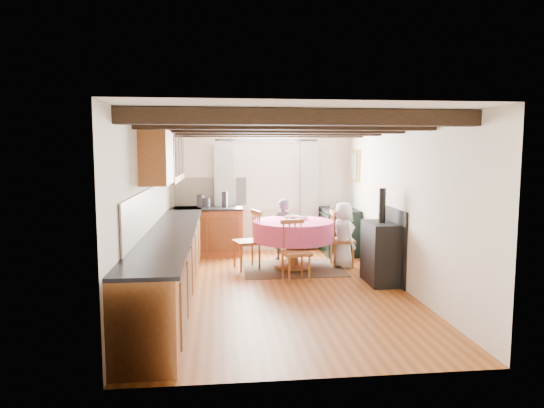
{
  "coord_description": "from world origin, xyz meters",
  "views": [
    {
      "loc": [
        -0.81,
        -6.66,
        1.97
      ],
      "look_at": [
        0.0,
        0.8,
        1.15
      ],
      "focal_mm": 31.51,
      "sensor_mm": 36.0,
      "label": 1
    }
  ],
  "objects": [
    {
      "name": "wall_front",
      "position": [
        0.0,
        -2.75,
        1.2
      ],
      "size": [
        3.6,
        0.0,
        2.4
      ],
      "primitive_type": "cube",
      "color": "silver",
      "rests_on": "ground"
    },
    {
      "name": "rug",
      "position": [
        0.4,
        1.18,
        0.01
      ],
      "size": [
        1.68,
        1.3,
        0.01
      ],
      "primitive_type": "cube",
      "color": "#48351E",
      "rests_on": "floor"
    },
    {
      "name": "dining_table",
      "position": [
        0.4,
        1.18,
        0.41
      ],
      "size": [
        1.36,
        1.36,
        0.82
      ],
      "primitive_type": null,
      "color": "#C64273",
      "rests_on": "floor"
    },
    {
      "name": "chair_right",
      "position": [
        1.27,
        1.27,
        0.49
      ],
      "size": [
        0.47,
        0.45,
        0.97
      ],
      "primitive_type": null,
      "rotation": [
        0.0,
        0.0,
        1.5
      ],
      "color": "brown",
      "rests_on": "floor"
    },
    {
      "name": "window_frame",
      "position": [
        0.1,
        2.73,
        1.6
      ],
      "size": [
        1.34,
        0.03,
        1.54
      ],
      "primitive_type": "cube",
      "color": "white",
      "rests_on": "wall_back"
    },
    {
      "name": "splash_left",
      "position": [
        -1.78,
        0.3,
        1.2
      ],
      "size": [
        0.02,
        4.5,
        0.55
      ],
      "primitive_type": "cube",
      "color": "beige",
      "rests_on": "wall_left"
    },
    {
      "name": "wall_picture",
      "position": [
        1.77,
        2.3,
        1.7
      ],
      "size": [
        0.04,
        0.5,
        0.6
      ],
      "primitive_type": "cube",
      "color": "gold",
      "rests_on": "wall_right"
    },
    {
      "name": "wall_back",
      "position": [
        0.0,
        2.75,
        1.2
      ],
      "size": [
        3.6,
        0.0,
        2.4
      ],
      "primitive_type": "cube",
      "color": "silver",
      "rests_on": "ground"
    },
    {
      "name": "wall_cabinet_solid",
      "position": [
        -1.63,
        -0.3,
        1.9
      ],
      "size": [
        0.34,
        0.9,
        0.7
      ],
      "primitive_type": "cube",
      "color": "#9A572B",
      "rests_on": "wall_left"
    },
    {
      "name": "base_cabinet_back",
      "position": [
        -1.05,
        2.45,
        0.44
      ],
      "size": [
        1.3,
        0.6,
        0.88
      ],
      "primitive_type": "cube",
      "color": "#9A572B",
      "rests_on": "floor"
    },
    {
      "name": "chair_near",
      "position": [
        0.33,
        0.42,
        0.47
      ],
      "size": [
        0.48,
        0.49,
        0.94
      ],
      "primitive_type": null,
      "rotation": [
        0.0,
        0.0,
        0.2
      ],
      "color": "brown",
      "rests_on": "floor"
    },
    {
      "name": "cup",
      "position": [
        0.29,
        1.03,
        0.87
      ],
      "size": [
        0.15,
        0.15,
        0.1
      ],
      "primitive_type": "imported",
      "rotation": [
        0.0,
        0.0,
        5.57
      ],
      "color": "silver",
      "rests_on": "dining_table"
    },
    {
      "name": "child_right",
      "position": [
        1.27,
        1.2,
        0.56
      ],
      "size": [
        0.47,
        0.62,
        1.12
      ],
      "primitive_type": "imported",
      "rotation": [
        0.0,
        0.0,
        1.8
      ],
      "color": "silver",
      "rests_on": "floor"
    },
    {
      "name": "canister_wide",
      "position": [
        -1.08,
        2.47,
        1.01
      ],
      "size": [
        0.16,
        0.16,
        0.18
      ],
      "primitive_type": "cylinder",
      "color": "#262628",
      "rests_on": "worktop_back"
    },
    {
      "name": "floor",
      "position": [
        0.0,
        0.0,
        0.0
      ],
      "size": [
        3.6,
        5.5,
        0.0
      ],
      "primitive_type": "cube",
      "color": "#955020",
      "rests_on": "ground"
    },
    {
      "name": "canister_slim",
      "position": [
        -0.73,
        2.39,
        1.07
      ],
      "size": [
        0.11,
        0.11,
        0.3
      ],
      "primitive_type": "cylinder",
      "color": "#262628",
      "rests_on": "worktop_back"
    },
    {
      "name": "curtain_right",
      "position": [
        0.95,
        2.65,
        1.1
      ],
      "size": [
        0.35,
        0.1,
        2.1
      ],
      "primitive_type": "cube",
      "color": "#AAAAAA",
      "rests_on": "wall_back"
    },
    {
      "name": "child_far",
      "position": [
        0.31,
        1.92,
        0.56
      ],
      "size": [
        0.47,
        0.38,
        1.12
      ],
      "primitive_type": "imported",
      "rotation": [
        0.0,
        0.0,
        3.44
      ],
      "color": "#413E4D",
      "rests_on": "floor"
    },
    {
      "name": "wall_cabinet_glass",
      "position": [
        -1.63,
        1.2,
        1.95
      ],
      "size": [
        0.34,
        1.8,
        0.9
      ],
      "primitive_type": "cube",
      "color": "#9A572B",
      "rests_on": "wall_left"
    },
    {
      "name": "cast_iron_stove",
      "position": [
        1.58,
        0.16,
        0.72
      ],
      "size": [
        0.43,
        0.72,
        1.44
      ],
      "primitive_type": null,
      "color": "black",
      "rests_on": "floor"
    },
    {
      "name": "bowl_b",
      "position": [
        0.6,
        1.31,
        0.85
      ],
      "size": [
        0.21,
        0.21,
        0.06
      ],
      "primitive_type": "imported",
      "rotation": [
        0.0,
        0.0,
        1.38
      ],
      "color": "silver",
      "rests_on": "dining_table"
    },
    {
      "name": "wall_left",
      "position": [
        -1.8,
        0.0,
        1.2
      ],
      "size": [
        0.0,
        5.5,
        2.4
      ],
      "primitive_type": "cube",
      "color": "silver",
      "rests_on": "ground"
    },
    {
      "name": "chair_left",
      "position": [
        -0.38,
        1.27,
        0.5
      ],
      "size": [
        0.55,
        0.53,
        0.99
      ],
      "primitive_type": null,
      "rotation": [
        0.0,
        0.0,
        -1.29
      ],
      "color": "brown",
      "rests_on": "floor"
    },
    {
      "name": "base_cabinet_left",
      "position": [
        -1.5,
        0.0,
        0.44
      ],
      "size": [
        0.6,
        5.3,
        0.88
      ],
      "primitive_type": "cube",
      "color": "#9A572B",
      "rests_on": "floor"
    },
    {
      "name": "worktop_left",
      "position": [
        -1.48,
        0.0,
        0.9
      ],
      "size": [
        0.64,
        5.3,
        0.04
      ],
      "primitive_type": "cube",
      "color": "black",
      "rests_on": "base_cabinet_left"
    },
    {
      "name": "beam_b",
      "position": [
        0.0,
        -1.0,
        2.31
      ],
      "size": [
        3.6,
        0.16,
        0.16
      ],
      "primitive_type": "cube",
      "color": "black",
      "rests_on": "ceiling"
    },
    {
      "name": "beam_c",
      "position": [
        0.0,
        0.0,
        2.31
      ],
      "size": [
        3.6,
        0.16,
        0.16
      ],
      "primitive_type": "cube",
      "color": "black",
      "rests_on": "ceiling"
    },
    {
      "name": "bowl_a",
      "position": [
        0.43,
        1.49,
        0.84
      ],
      "size": [
        0.29,
        0.29,
        0.05
      ],
      "primitive_type": "imported",
      "rotation": [
        0.0,
        0.0,
        3.61
      ],
      "color": "silver",
      "rests_on": "dining_table"
    },
    {
      "name": "beam_d",
      "position": [
        0.0,
        1.0,
        2.31
      ],
      "size": [
        3.6,
        0.16,
        0.16
      ],
      "primitive_type": "cube",
      "color": "black",
      "rests_on": "ceiling"
    },
    {
      "name": "canister_tall",
      "position": [
        -1.19,
        2.45,
        1.04
      ],
      "size": [
        0.14,
        0.14,
        0.24
      ],
      "primitive_type": "cylinder",
      "color": "#262628",
      "rests_on": "worktop_back"
    },
    {
      "name": "beam_e",
      "position": [
        0.0,
        2.0,
        2.31
      ],
      "size": [
        3.6,
        0.16,
        0.16
      ],
      "primitive_type": "cube",
      "color": "black",
      "rests_on": "ceiling"
    },
    {
      "name": "splash_back",
      "position": [
        -1.0,
        2.73,
        1.2
      ],
      "size": [
        1.4,
        0.02,
        0.55
      ],
      "primitive_type": "cube",
      "color": "beige",
      "rests_on": "wall_back"
    },
    {
      "name": "wall_right",
      "position": [
        1.8,
        0.0,
        1.2
      ],
      "size": [
        0.0,
        5.5,
        2.4
      ],
      "primitive_type": "cube",
      "color": "silver",
      "rests_on": "ground"
    },
    {
      "name": "beam_a",
      "position": [
        0.0,
        -2.0,
        2.31
      ],
      "size": [
        3.6,
        0.16,
        0.16
      ],
      "primitive_type": "cube",
      "color": "black",
      "rests_on": "ceiling"
    },
    {
      "name": "aga_range",
      "position": [
        1.47,
        2.29,
        0.45
      ],
      "size": [
        0.63,
        0.97,
        0.9
      ],
      "primitive_type": null,
      "color": "black",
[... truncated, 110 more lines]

